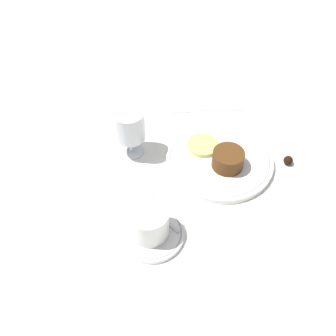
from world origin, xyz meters
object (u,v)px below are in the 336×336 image
Objects in this scene: dinner_plate at (219,159)px; coffee_cup at (149,221)px; dessert_cake at (228,159)px; wine_glass at (130,127)px; fork at (199,110)px.

dinner_plate is 0.25m from coffee_cup.
dinner_plate is at bearing 35.12° from dessert_cake.
coffee_cup is 0.24m from dessert_cake.
dinner_plate is at bearing -96.21° from wine_glass.
dessert_cake is (0.18, -0.16, -0.01)m from coffee_cup.
wine_glass reaches higher than coffee_cup.
fork is at bearing 14.98° from dinner_plate.
fork is at bearing 17.54° from dessert_cake.
wine_glass is 0.63× the size of fork.
dessert_cake is at bearing -144.88° from dinner_plate.
coffee_cup reaches higher than fork.
dinner_plate is 2.06× the size of wine_glass.
coffee_cup is at bearing -164.48° from wine_glass.
dinner_plate reaches higher than fork.
wine_glass is at bearing 135.07° from fork.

